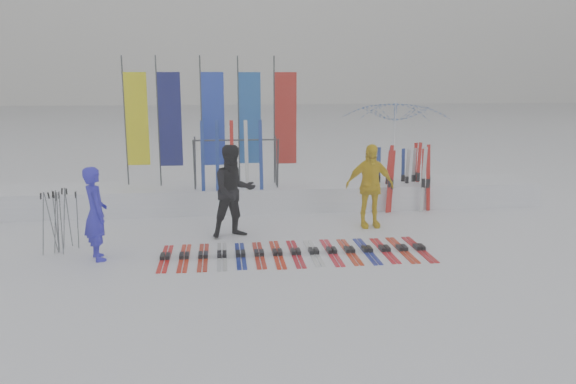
{
  "coord_description": "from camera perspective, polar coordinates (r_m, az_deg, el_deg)",
  "views": [
    {
      "loc": [
        -1.11,
        -9.42,
        3.27
      ],
      "look_at": [
        0.2,
        1.6,
        1.0
      ],
      "focal_mm": 35.0,
      "sensor_mm": 36.0,
      "label": 1
    }
  ],
  "objects": [
    {
      "name": "ski_row",
      "position": [
        10.65,
        0.82,
        -6.13
      ],
      "size": [
        5.01,
        1.7,
        0.07
      ],
      "color": "red",
      "rests_on": "ground"
    },
    {
      "name": "ground",
      "position": [
        10.03,
        -0.05,
        -7.46
      ],
      "size": [
        120.0,
        120.0,
        0.0
      ],
      "primitive_type": "plane",
      "color": "white",
      "rests_on": "ground"
    },
    {
      "name": "person_blue",
      "position": [
        10.72,
        -18.96,
        -2.08
      ],
      "size": [
        0.63,
        0.74,
        1.72
      ],
      "primitive_type": "imported",
      "rotation": [
        0.0,
        0.0,
        2.0
      ],
      "color": "#2521C6",
      "rests_on": "ground"
    },
    {
      "name": "feather_flags",
      "position": [
        14.28,
        -7.89,
        7.34
      ],
      "size": [
        4.29,
        0.26,
        3.2
      ],
      "color": "#383A3F",
      "rests_on": "ground"
    },
    {
      "name": "person_yellow",
      "position": [
        12.49,
        8.29,
        0.62
      ],
      "size": [
        1.1,
        0.49,
        1.85
      ],
      "primitive_type": "imported",
      "rotation": [
        0.0,
        0.0,
        0.04
      ],
      "color": "yellow",
      "rests_on": "ground"
    },
    {
      "name": "person_black",
      "position": [
        11.63,
        -5.55,
        0.07
      ],
      "size": [
        1.12,
        0.99,
        1.93
      ],
      "primitive_type": "imported",
      "rotation": [
        0.0,
        0.0,
        0.32
      ],
      "color": "black",
      "rests_on": "ground"
    },
    {
      "name": "pole_cluster",
      "position": [
        11.48,
        -22.22,
        -2.77
      ],
      "size": [
        0.63,
        0.62,
        1.24
      ],
      "color": "#595B60",
      "rests_on": "ground"
    },
    {
      "name": "ski_rack",
      "position": [
        13.75,
        -5.31,
        3.63
      ],
      "size": [
        2.04,
        0.8,
        1.23
      ],
      "color": "#383A3F",
      "rests_on": "ground"
    },
    {
      "name": "snow_bank",
      "position": [
        14.37,
        -2.21,
        -0.37
      ],
      "size": [
        14.0,
        1.6,
        0.6
      ],
      "primitive_type": "cube",
      "color": "white",
      "rests_on": "ground"
    },
    {
      "name": "upright_skis",
      "position": [
        14.49,
        11.71,
        1.41
      ],
      "size": [
        1.41,
        0.99,
        1.67
      ],
      "color": "navy",
      "rests_on": "ground"
    },
    {
      "name": "tent_canopy",
      "position": [
        15.86,
        10.74,
        4.45
      ],
      "size": [
        3.61,
        3.65,
        2.72
      ],
      "primitive_type": "imported",
      "rotation": [
        0.0,
        0.0,
        -0.25
      ],
      "color": "white",
      "rests_on": "ground"
    }
  ]
}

